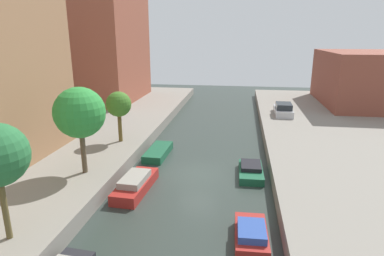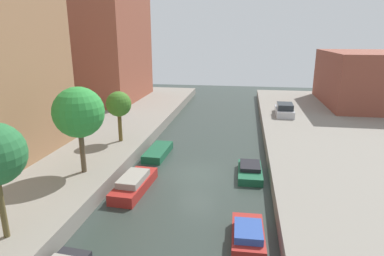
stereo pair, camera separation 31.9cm
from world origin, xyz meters
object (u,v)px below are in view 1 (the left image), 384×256
parked_car (283,110)px  low_block_right (365,78)px  street_tree_2 (80,113)px  moored_boat_right_3 (251,171)px  moored_boat_right_2 (251,235)px  moored_boat_left_2 (135,184)px  moored_boat_left_3 (158,152)px  street_tree_3 (119,105)px

parked_car → low_block_right: bearing=35.1°
street_tree_2 → low_block_right: bearing=45.6°
parked_car → moored_boat_right_3: parked_car is taller
low_block_right → parked_car: size_ratio=3.28×
moored_boat_right_2 → moored_boat_right_3: moored_boat_right_2 is taller
street_tree_2 → moored_boat_right_2: 12.29m
low_block_right → street_tree_2: (-24.95, -25.50, 0.65)m
parked_car → moored_boat_right_3: bearing=-104.3°
moored_boat_left_2 → moored_boat_left_3: size_ratio=1.12×
parked_car → street_tree_2: bearing=-128.5°
street_tree_2 → street_tree_3: (0.00, 6.46, -0.84)m
parked_car → moored_boat_left_2: bearing=-121.1°
street_tree_2 → moored_boat_right_2: (10.48, -4.60, -4.48)m
moored_boat_left_3 → moored_boat_right_3: moored_boat_right_3 is taller
low_block_right → moored_boat_left_3: 29.32m
street_tree_3 → moored_boat_right_2: (10.48, -11.06, -3.65)m
street_tree_3 → moored_boat_right_3: (10.63, -3.13, -3.74)m
moored_boat_right_2 → street_tree_2: bearing=156.3°
street_tree_3 → moored_boat_left_2: 8.27m
moored_boat_right_2 → parked_car: bearing=80.2°
parked_car → moored_boat_left_2: size_ratio=0.92×
moored_boat_right_2 → moored_boat_right_3: bearing=88.9°
parked_car → moored_boat_left_3: (-11.17, -11.91, -1.25)m
moored_boat_left_3 → moored_boat_right_2: (7.24, -10.79, 0.13)m
low_block_right → moored_boat_left_2: low_block_right is taller
low_block_right → street_tree_3: 31.38m
moored_boat_right_2 → moored_boat_right_3: (0.15, 7.94, -0.09)m
low_block_right → moored_boat_left_3: (-21.71, -19.31, -3.96)m
street_tree_3 → low_block_right: bearing=37.3°
moored_boat_left_3 → street_tree_3: bearing=175.1°
moored_boat_right_2 → street_tree_3: bearing=133.4°
moored_boat_right_2 → moored_boat_right_3: size_ratio=0.91×
low_block_right → street_tree_2: size_ratio=2.57×
street_tree_2 → parked_car: bearing=51.5°
moored_boat_left_3 → low_block_right: bearing=41.6°
parked_car → moored_boat_left_2: parked_car is taller
moored_boat_right_3 → parked_car: bearing=75.7°
parked_car → moored_boat_right_2: bearing=-99.8°
parked_car → moored_boat_left_3: parked_car is taller
moored_boat_left_2 → moored_boat_right_3: moored_boat_left_2 is taller
moored_boat_right_2 → moored_boat_right_3: 7.94m
street_tree_3 → moored_boat_right_3: street_tree_3 is taller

